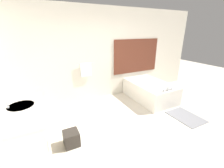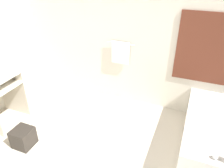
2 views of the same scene
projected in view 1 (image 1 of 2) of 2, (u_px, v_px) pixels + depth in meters
ground_plane at (137, 140)px, 2.97m from camera, size 16.00×16.00×0.00m
wall_back_with_blinds at (96, 56)px, 4.40m from camera, size 7.40×0.13×2.70m
vanity_counter at (24, 124)px, 2.37m from camera, size 0.63×1.24×0.91m
sink_faucet at (7, 103)px, 2.32m from camera, size 0.09×0.04×0.18m
bathtub at (150, 90)px, 4.67m from camera, size 1.00×1.59×0.65m
waste_bin at (71, 138)px, 2.81m from camera, size 0.28×0.28×0.29m
bath_mat at (186, 117)px, 3.75m from camera, size 0.60×0.82×0.02m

